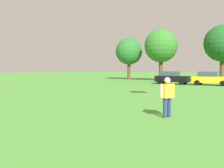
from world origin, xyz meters
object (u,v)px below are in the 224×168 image
parked_car_black_0 (172,78)px  adult_bystander (167,94)px  parked_car_yellow_1 (210,78)px  tree_far_right (223,43)px  tree_far_left (129,51)px  tree_center (161,46)px

parked_car_black_0 → adult_bystander: bearing=-73.2°
parked_car_black_0 → parked_car_yellow_1: size_ratio=1.00×
parked_car_black_0 → tree_far_right: (5.04, 8.38, 4.89)m
adult_bystander → parked_car_black_0: 23.70m
tree_far_left → tree_center: 6.65m
parked_car_yellow_1 → tree_center: (-8.95, 7.23, 4.81)m
parked_car_yellow_1 → tree_far_right: 9.67m
tree_far_right → parked_car_yellow_1: bearing=-91.5°
parked_car_black_0 → tree_far_left: tree_far_left is taller
parked_car_black_0 → tree_center: tree_center is taller
parked_car_yellow_1 → tree_far_left: 18.16m
parked_car_black_0 → parked_car_yellow_1: 4.83m
adult_bystander → tree_center: (-10.99, 29.94, 4.61)m
adult_bystander → tree_far_left: (-17.46, 31.33, 3.98)m
tree_center → adult_bystander: bearing=-69.8°
parked_car_yellow_1 → tree_far_left: size_ratio=0.58×
parked_car_yellow_1 → parked_car_black_0: bearing=-179.5°
adult_bystander → tree_far_right: size_ratio=0.21×
adult_bystander → tree_far_left: bearing=-126.0°
tree_far_left → parked_car_yellow_1: bearing=-29.2°
tree_center → tree_far_right: tree_far_right is taller
adult_bystander → tree_center: bearing=-135.0°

